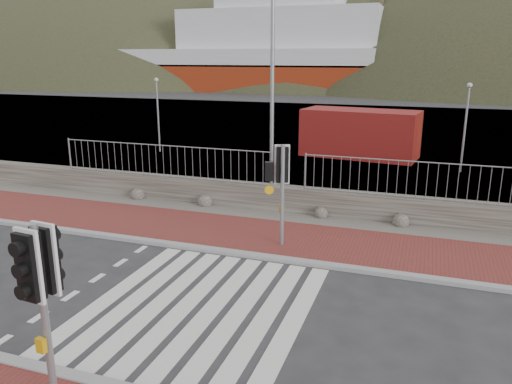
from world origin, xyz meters
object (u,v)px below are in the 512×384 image
at_px(ferry, 241,55).
at_px(shipping_container, 360,133).
at_px(traffic_signal_near, 40,278).
at_px(traffic_signal_far, 281,174).
at_px(streetlight, 276,75).

relative_size(ferry, shipping_container, 8.28).
bearing_deg(traffic_signal_near, traffic_signal_far, 84.96).
height_order(ferry, shipping_container, ferry).
xyz_separation_m(traffic_signal_near, streetlight, (0.03, 11.68, 2.48)).
height_order(traffic_signal_far, shipping_container, traffic_signal_far).
relative_size(traffic_signal_near, shipping_container, 0.50).
relative_size(traffic_signal_near, streetlight, 0.36).
distance_m(ferry, shipping_container, 56.11).
bearing_deg(shipping_container, ferry, 125.07).
bearing_deg(traffic_signal_near, streetlight, 95.55).
bearing_deg(traffic_signal_far, streetlight, -94.66).
bearing_deg(streetlight, traffic_signal_far, -63.96).
bearing_deg(shipping_container, traffic_signal_far, -83.32).
relative_size(ferry, traffic_signal_near, 16.69).
relative_size(traffic_signal_near, traffic_signal_far, 1.01).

